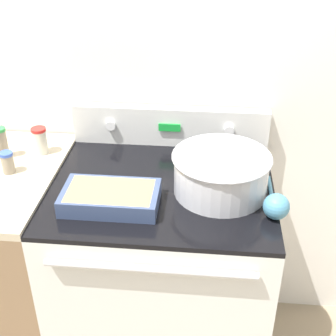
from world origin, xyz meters
name	(u,v)px	position (x,y,z in m)	size (l,w,h in m)	color
kitchen_wall	(172,66)	(0.00, 0.73, 1.25)	(8.00, 0.05, 2.50)	silver
stove_range	(163,278)	(0.00, 0.35, 0.47)	(0.81, 0.72, 0.93)	silver
control_panel	(170,126)	(0.00, 0.67, 1.01)	(0.81, 0.07, 0.16)	silver
side_counter	(12,266)	(-0.65, 0.35, 0.47)	(0.49, 0.69, 0.94)	#896B4C
mixing_bowl	(221,171)	(0.21, 0.32, 1.01)	(0.35, 0.35, 0.15)	silver
casserole_dish	(111,197)	(-0.16, 0.20, 0.96)	(0.33, 0.19, 0.06)	#38476B
ladle	(276,206)	(0.39, 0.19, 0.97)	(0.09, 0.28, 0.09)	teal
spice_jar_red_cap	(40,141)	(-0.51, 0.51, 1.00)	(0.06, 0.06, 0.11)	beige
spice_jar_blue_cap	(8,162)	(-0.58, 0.36, 0.98)	(0.05, 0.05, 0.08)	gray
spice_jar_green_cap	(2,143)	(-0.65, 0.47, 1.01)	(0.05, 0.05, 0.13)	gray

